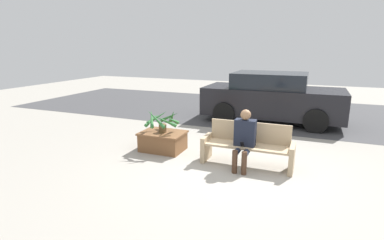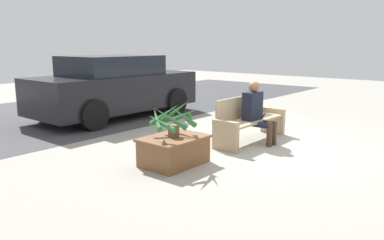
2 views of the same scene
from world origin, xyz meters
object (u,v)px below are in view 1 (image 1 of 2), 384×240
at_px(person_seated, 244,137).
at_px(parked_car, 272,98).
at_px(potted_plant, 162,120).
at_px(bench, 248,145).
at_px(planter_box, 163,140).

height_order(person_seated, parked_car, parked_car).
xyz_separation_m(person_seated, parked_car, (-0.03, 4.12, 0.14)).
xyz_separation_m(person_seated, potted_plant, (-1.97, 0.31, 0.09)).
distance_m(bench, parked_car, 3.95).
relative_size(potted_plant, parked_car, 0.19).
bearing_deg(potted_plant, bench, -3.43).
relative_size(bench, planter_box, 1.82).
height_order(planter_box, potted_plant, potted_plant).
height_order(potted_plant, parked_car, parked_car).
bearing_deg(planter_box, potted_plant, -171.84).
height_order(person_seated, planter_box, person_seated).
distance_m(bench, planter_box, 2.01).
bearing_deg(person_seated, bench, 76.71).
xyz_separation_m(planter_box, parked_car, (1.93, 3.81, 0.54)).
height_order(person_seated, potted_plant, person_seated).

